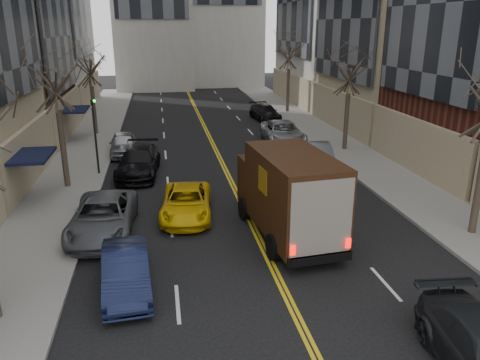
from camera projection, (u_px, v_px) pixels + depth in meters
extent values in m
cube|color=slate|center=(83.00, 153.00, 31.55)|extent=(4.00, 66.00, 0.15)
cube|color=slate|center=(336.00, 143.00, 34.46)|extent=(4.00, 66.00, 0.15)
cube|color=black|center=(29.00, 156.00, 22.24)|extent=(2.00, 3.00, 0.15)
cube|color=black|center=(12.00, 178.00, 22.43)|extent=(0.20, 3.00, 2.50)
cube|color=black|center=(73.00, 110.00, 34.40)|extent=(2.00, 3.00, 0.15)
cube|color=black|center=(62.00, 124.00, 34.59)|extent=(0.20, 3.00, 2.50)
cylinder|color=#382D23|center=(63.00, 149.00, 24.38)|extent=(0.30, 0.30, 4.05)
cylinder|color=#382D23|center=(94.00, 110.00, 36.59)|extent=(0.30, 0.30, 3.69)
cylinder|color=#382D23|center=(479.00, 187.00, 18.82)|extent=(0.30, 0.30, 3.96)
cylinder|color=#382D23|center=(346.00, 122.00, 31.94)|extent=(0.30, 0.30, 3.78)
cylinder|color=#382D23|center=(288.00, 90.00, 45.91)|extent=(0.30, 0.30, 4.14)
cylinder|color=black|center=(96.00, 141.00, 26.51)|extent=(0.12, 0.12, 3.80)
imported|color=black|center=(92.00, 100.00, 25.77)|extent=(0.15, 0.18, 0.90)
sphere|color=#0CE526|center=(94.00, 101.00, 25.72)|extent=(0.14, 0.14, 0.14)
cube|color=black|center=(287.00, 223.00, 19.25)|extent=(2.93, 6.86, 0.31)
cube|color=black|center=(268.00, 181.00, 21.16)|extent=(2.61, 2.00, 2.19)
cube|color=black|center=(294.00, 193.00, 18.25)|extent=(2.99, 5.32, 3.12)
cube|color=black|center=(320.00, 259.00, 16.31)|extent=(2.40, 0.42, 0.31)
cube|color=red|center=(293.00, 251.00, 15.88)|extent=(0.19, 0.08, 0.36)
cube|color=red|center=(348.00, 243.00, 16.41)|extent=(0.19, 0.08, 0.36)
cube|color=gold|center=(263.00, 180.00, 17.78)|extent=(0.13, 0.94, 0.94)
cube|color=gold|center=(324.00, 175.00, 18.42)|extent=(0.13, 0.94, 0.94)
cylinder|color=black|center=(244.00, 209.00, 20.96)|extent=(0.39, 1.02, 1.00)
cylinder|color=black|center=(295.00, 203.00, 21.58)|extent=(0.39, 1.02, 1.00)
cylinder|color=black|center=(273.00, 247.00, 17.34)|extent=(0.39, 1.02, 1.00)
cylinder|color=black|center=(334.00, 239.00, 17.96)|extent=(0.39, 1.02, 1.00)
cube|color=black|center=(475.00, 318.00, 11.76)|extent=(0.13, 0.04, 0.09)
cube|color=blue|center=(476.00, 318.00, 11.73)|extent=(0.10, 0.01, 0.06)
imported|color=#E4B409|center=(186.00, 202.00, 21.23)|extent=(2.68, 4.97, 1.32)
imported|color=black|center=(259.00, 191.00, 22.47)|extent=(0.40, 0.57, 1.49)
imported|color=#111735|center=(126.00, 271.00, 15.25)|extent=(1.81, 4.32, 1.39)
imported|color=#54565C|center=(103.00, 217.00, 19.42)|extent=(2.76, 5.53, 1.51)
imported|color=black|center=(139.00, 162.00, 27.09)|extent=(2.71, 5.65, 1.59)
imported|color=#929499|center=(123.00, 144.00, 31.38)|extent=(1.92, 4.41, 1.48)
imported|color=#4F5257|center=(316.00, 157.00, 27.89)|extent=(2.34, 5.08, 1.61)
imported|color=#AFB3B8|center=(283.00, 133.00, 34.28)|extent=(2.99, 5.95, 1.62)
imported|color=black|center=(265.00, 113.00, 42.74)|extent=(2.43, 5.02, 1.41)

